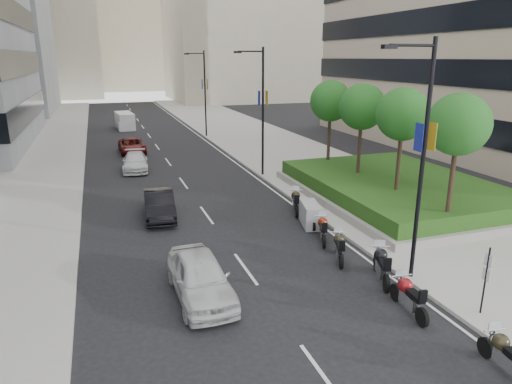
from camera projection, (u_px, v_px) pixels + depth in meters
name	position (u px, v px, depth m)	size (l,w,h in m)	color
ground	(323.00, 311.00, 15.54)	(160.00, 160.00, 0.00)	black
sidewalk_right	(266.00, 143.00, 45.52)	(10.00, 100.00, 0.15)	#9E9B93
sidewalk_left	(36.00, 158.00, 38.95)	(8.00, 100.00, 0.15)	#9E9B93
lane_edge	(215.00, 147.00, 43.88)	(0.12, 100.00, 0.01)	silver
lane_centre	(160.00, 151.00, 42.26)	(0.12, 100.00, 0.01)	silver
building_cream_right	(241.00, 6.00, 89.82)	(28.00, 24.00, 36.00)	#B7AD93
building_cream_left	(31.00, 14.00, 95.72)	(26.00, 24.00, 34.00)	#B7AD93
building_cream_centre	(123.00, 15.00, 119.54)	(30.00, 24.00, 38.00)	#B7AD93
planter	(396.00, 194.00, 27.63)	(10.00, 14.00, 0.40)	gray
hedge	(397.00, 185.00, 27.46)	(9.40, 13.40, 0.80)	#1B4313
tree_0	(458.00, 125.00, 20.28)	(2.80, 2.80, 6.30)	#332319
tree_1	(403.00, 115.00, 23.91)	(2.80, 2.80, 6.30)	#332319
tree_2	(362.00, 107.00, 27.53)	(2.80, 2.80, 6.30)	#332319
tree_3	(331.00, 101.00, 31.16)	(2.80, 2.80, 6.30)	#332319
lamp_post_0	(420.00, 152.00, 16.30)	(2.34, 0.45, 9.00)	black
lamp_post_1	(261.00, 106.00, 31.71)	(2.34, 0.45, 9.00)	black
lamp_post_2	(204.00, 89.00, 48.02)	(2.34, 0.45, 9.00)	black
parking_sign	(486.00, 277.00, 14.81)	(0.06, 0.32, 2.50)	black
motorcycle_0	(506.00, 355.00, 12.36)	(0.71, 2.14, 1.06)	black
motorcycle_1	(408.00, 296.00, 15.33)	(0.76, 2.29, 1.14)	black
motorcycle_2	(382.00, 265.00, 17.52)	(1.13, 2.32, 1.22)	black
motorcycle_3	(339.00, 247.00, 19.37)	(1.02, 2.05, 1.08)	black
motorcycle_4	(323.00, 229.00, 21.37)	(1.02, 2.04, 1.08)	black
motorcycle_5	(310.00, 215.00, 23.30)	(1.24, 2.09, 1.19)	black
motorcycle_6	(296.00, 202.00, 25.31)	(1.04, 2.23, 1.16)	black
car_a	(200.00, 277.00, 16.25)	(1.88, 4.68, 1.59)	silver
car_b	(159.00, 205.00, 24.45)	(1.53, 4.39, 1.45)	black
car_c	(135.00, 162.00, 34.79)	(1.85, 4.55, 1.32)	silver
car_d	(132.00, 146.00, 41.11)	(2.17, 4.71, 1.31)	#5A0A0A
delivery_van	(125.00, 121.00, 54.84)	(2.14, 4.74, 1.93)	white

